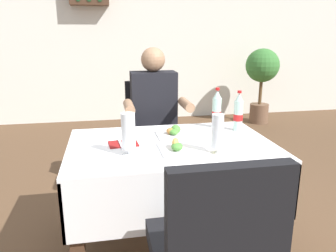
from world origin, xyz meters
TOP-DOWN VIEW (x-y plane):
  - ground_plane at (0.00, 0.00)m, footprint 11.00×11.00m
  - back_wall at (0.00, 3.49)m, footprint 11.00×0.12m
  - main_dining_table at (0.03, -0.06)m, footprint 1.22×0.82m
  - chair_far_diner_seat at (0.03, 0.75)m, footprint 0.44×0.50m
  - chair_near_camera_side at (0.03, -0.86)m, footprint 0.44×0.50m
  - seated_diner_far at (0.04, 0.64)m, footprint 0.50×0.46m
  - plate_near_camera at (0.06, -0.19)m, footprint 0.25×0.25m
  - plate_far_diner at (0.08, 0.09)m, footprint 0.22×0.22m
  - beer_glass_left at (0.24, -0.28)m, footprint 0.07×0.07m
  - beer_glass_middle at (-0.23, -0.20)m, footprint 0.07×0.07m
  - cola_bottle_primary at (0.53, 0.13)m, footprint 0.06×0.06m
  - cola_bottle_secondary at (0.41, 0.23)m, footprint 0.06×0.06m
  - napkin_cutlery_set at (-0.25, -0.03)m, footprint 0.18×0.19m
  - potted_plant_corner at (2.03, 2.82)m, footprint 0.51×0.51m

SIDE VIEW (x-z plane):
  - ground_plane at x=0.00m, z-range 0.00..0.00m
  - chair_far_diner_seat at x=0.03m, z-range 0.07..1.04m
  - chair_near_camera_side at x=0.03m, z-range 0.07..1.04m
  - main_dining_table at x=0.03m, z-range 0.20..0.92m
  - seated_diner_far at x=0.04m, z-range 0.08..1.34m
  - napkin_cutlery_set at x=-0.25m, z-range 0.72..0.74m
  - plate_near_camera at x=0.06m, z-range 0.71..0.78m
  - plate_far_diner at x=0.08m, z-range 0.71..0.78m
  - potted_plant_corner at x=2.03m, z-range 0.20..1.35m
  - beer_glass_left at x=0.24m, z-range 0.72..0.95m
  - cola_bottle_primary at x=0.53m, z-range 0.71..0.98m
  - beer_glass_middle at x=-0.23m, z-range 0.73..0.96m
  - cola_bottle_secondary at x=0.41m, z-range 0.71..0.99m
  - back_wall at x=0.00m, z-range 0.00..2.86m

